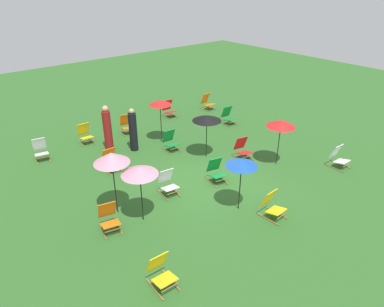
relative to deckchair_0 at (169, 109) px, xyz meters
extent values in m
plane|color=#2D6026|center=(-2.33, -5.76, -0.37)|extent=(40.00, 40.00, 0.00)
cube|color=olive|center=(-0.22, -0.04, -0.35)|extent=(0.08, 0.76, 0.04)
cube|color=olive|center=(0.22, -0.07, -0.35)|extent=(0.08, 0.76, 0.04)
cube|color=red|center=(-0.01, -0.15, -0.10)|extent=(0.51, 0.46, 0.13)
cube|color=red|center=(0.01, 0.15, 0.18)|extent=(0.49, 0.28, 0.57)
cylinder|color=olive|center=(-0.02, -0.35, -0.17)|extent=(0.44, 0.05, 0.03)
cube|color=olive|center=(1.94, -0.51, -0.35)|extent=(0.11, 0.76, 0.04)
cube|color=olive|center=(2.37, -0.47, -0.35)|extent=(0.11, 0.76, 0.04)
cube|color=orange|center=(2.16, -0.59, -0.10)|extent=(0.52, 0.48, 0.13)
cube|color=orange|center=(2.14, -0.29, 0.18)|extent=(0.50, 0.29, 0.57)
cylinder|color=olive|center=(2.18, -0.79, -0.17)|extent=(0.44, 0.07, 0.03)
cube|color=olive|center=(-6.62, -8.39, -0.35)|extent=(0.08, 0.76, 0.04)
cube|color=olive|center=(-6.18, -8.41, -0.35)|extent=(0.08, 0.76, 0.04)
cube|color=yellow|center=(-6.41, -8.50, -0.10)|extent=(0.50, 0.46, 0.13)
cube|color=yellow|center=(-6.39, -8.20, 0.18)|extent=(0.49, 0.27, 0.57)
cylinder|color=olive|center=(-6.42, -8.70, -0.17)|extent=(0.44, 0.05, 0.03)
cube|color=olive|center=(-6.61, -0.47, -0.35)|extent=(0.18, 0.75, 0.04)
cube|color=olive|center=(-6.18, -0.56, -0.35)|extent=(0.18, 0.75, 0.04)
cube|color=white|center=(-6.41, -0.61, -0.10)|extent=(0.55, 0.52, 0.13)
cube|color=white|center=(-6.36, -0.32, 0.18)|extent=(0.52, 0.33, 0.57)
cylinder|color=olive|center=(-6.45, -0.81, -0.17)|extent=(0.44, 0.11, 0.03)
cube|color=olive|center=(-4.97, -2.98, -0.35)|extent=(0.04, 0.76, 0.04)
cube|color=olive|center=(-4.53, -2.98, -0.35)|extent=(0.04, 0.76, 0.04)
cube|color=orange|center=(-4.75, -3.08, -0.10)|extent=(0.48, 0.43, 0.13)
cube|color=orange|center=(-4.75, -2.78, 0.18)|extent=(0.48, 0.25, 0.57)
cylinder|color=olive|center=(-4.75, -3.28, -0.17)|extent=(0.44, 0.03, 0.03)
cube|color=olive|center=(-2.83, -0.38, -0.35)|extent=(0.23, 0.74, 0.04)
cube|color=olive|center=(-2.40, -0.49, -0.35)|extent=(0.23, 0.74, 0.04)
cube|color=orange|center=(-2.64, -0.53, -0.10)|extent=(0.57, 0.54, 0.13)
cube|color=orange|center=(-2.57, -0.24, 0.18)|extent=(0.53, 0.36, 0.57)
cylinder|color=olive|center=(-2.69, -0.73, -0.17)|extent=(0.43, 0.14, 0.03)
cube|color=olive|center=(1.36, -2.57, -0.35)|extent=(0.12, 0.76, 0.04)
cube|color=olive|center=(1.79, -2.62, -0.35)|extent=(0.12, 0.76, 0.04)
cube|color=#148C38|center=(1.56, -2.69, -0.10)|extent=(0.53, 0.48, 0.13)
cube|color=#148C38|center=(1.60, -2.39, 0.18)|extent=(0.50, 0.30, 0.57)
cylinder|color=olive|center=(1.54, -2.89, -0.17)|extent=(0.44, 0.08, 0.03)
cube|color=olive|center=(-2.59, -5.88, -0.35)|extent=(0.21, 0.75, 0.04)
cube|color=olive|center=(-2.16, -5.99, -0.35)|extent=(0.21, 0.75, 0.04)
cube|color=#148C38|center=(-2.40, -6.03, -0.10)|extent=(0.57, 0.53, 0.13)
cube|color=#148C38|center=(-2.33, -5.74, 0.18)|extent=(0.52, 0.35, 0.57)
cylinder|color=olive|center=(-2.44, -6.23, -0.17)|extent=(0.43, 0.13, 0.03)
cube|color=olive|center=(1.50, -8.06, -0.35)|extent=(0.06, 0.76, 0.04)
cube|color=olive|center=(1.94, -8.08, -0.35)|extent=(0.06, 0.76, 0.04)
cube|color=white|center=(1.72, -8.17, -0.10)|extent=(0.50, 0.45, 0.13)
cube|color=white|center=(1.73, -7.87, 0.18)|extent=(0.49, 0.26, 0.57)
cylinder|color=olive|center=(1.71, -8.37, -0.17)|extent=(0.44, 0.04, 0.03)
cube|color=olive|center=(-0.66, -5.31, -0.35)|extent=(0.19, 0.75, 0.04)
cube|color=olive|center=(-0.23, -5.40, -0.35)|extent=(0.19, 0.75, 0.04)
cube|color=red|center=(-0.47, -5.45, -0.10)|extent=(0.56, 0.52, 0.13)
cube|color=red|center=(-0.41, -5.16, 0.18)|extent=(0.52, 0.34, 0.57)
cylinder|color=olive|center=(-0.51, -5.65, -0.17)|extent=(0.44, 0.12, 0.03)
cube|color=olive|center=(-4.69, -0.21, -0.35)|extent=(0.08, 0.76, 0.04)
cube|color=olive|center=(-4.25, -0.24, -0.35)|extent=(0.08, 0.76, 0.04)
cube|color=yellow|center=(-4.47, -0.32, -0.10)|extent=(0.50, 0.46, 0.13)
cube|color=yellow|center=(-4.46, -0.03, 0.18)|extent=(0.49, 0.27, 0.57)
cylinder|color=olive|center=(-4.49, -0.52, -0.17)|extent=(0.44, 0.05, 0.03)
cube|color=olive|center=(-2.70, -8.41, -0.35)|extent=(0.08, 0.76, 0.04)
cube|color=olive|center=(-2.26, -8.38, -0.35)|extent=(0.08, 0.76, 0.04)
cube|color=yellow|center=(-2.48, -8.50, -0.10)|extent=(0.50, 0.46, 0.13)
cube|color=yellow|center=(-2.49, -8.20, 0.18)|extent=(0.49, 0.27, 0.57)
cylinder|color=olive|center=(-2.47, -8.69, -0.17)|extent=(0.44, 0.05, 0.03)
cube|color=olive|center=(-2.36, -3.03, -0.35)|extent=(0.11, 0.76, 0.04)
cube|color=olive|center=(-1.93, -3.07, -0.35)|extent=(0.11, 0.76, 0.04)
cube|color=#148C38|center=(-2.15, -3.15, -0.10)|extent=(0.52, 0.48, 0.13)
cube|color=#148C38|center=(-2.13, -2.85, 0.18)|extent=(0.50, 0.29, 0.57)
cylinder|color=olive|center=(-2.17, -3.35, -0.17)|extent=(0.44, 0.07, 0.03)
cube|color=olive|center=(-4.30, -5.46, -0.35)|extent=(0.14, 0.76, 0.04)
cube|color=olive|center=(-3.87, -5.52, -0.35)|extent=(0.14, 0.76, 0.04)
cube|color=white|center=(-4.10, -5.59, -0.10)|extent=(0.54, 0.50, 0.13)
cube|color=white|center=(-4.06, -5.29, 0.18)|extent=(0.51, 0.31, 0.57)
cylinder|color=olive|center=(-4.13, -5.79, -0.17)|extent=(0.44, 0.09, 0.03)
cube|color=olive|center=(-6.59, -5.84, -0.35)|extent=(0.21, 0.75, 0.04)
cube|color=olive|center=(-6.16, -5.94, -0.35)|extent=(0.21, 0.75, 0.04)
cube|color=orange|center=(-6.40, -5.99, -0.10)|extent=(0.57, 0.53, 0.13)
cube|color=orange|center=(-6.33, -5.70, 0.18)|extent=(0.52, 0.35, 0.57)
cylinder|color=olive|center=(-6.45, -6.18, -0.17)|extent=(0.43, 0.13, 0.03)
cylinder|color=black|center=(-1.97, -2.13, 0.53)|extent=(0.03, 0.03, 1.80)
cone|color=red|center=(-1.97, -2.13, 1.35)|extent=(0.91, 0.91, 0.21)
cylinder|color=black|center=(-5.83, -5.30, 0.60)|extent=(0.03, 0.03, 1.95)
cone|color=pink|center=(-5.83, -5.30, 1.45)|extent=(1.01, 1.01, 0.31)
cylinder|color=black|center=(0.17, -6.47, 0.49)|extent=(0.03, 0.03, 1.73)
cone|color=red|center=(0.17, -6.47, 1.26)|extent=(1.04, 1.04, 0.25)
cylinder|color=black|center=(-5.44, -6.10, 0.49)|extent=(0.03, 0.03, 1.72)
cone|color=pink|center=(-5.44, -6.10, 1.26)|extent=(1.02, 1.02, 0.23)
cylinder|color=black|center=(-1.43, -4.34, 0.46)|extent=(0.03, 0.03, 1.66)
cone|color=black|center=(-1.43, -4.34, 1.21)|extent=(1.09, 1.09, 0.20)
cylinder|color=black|center=(-2.94, -7.48, 0.46)|extent=(0.03, 0.03, 1.67)
cone|color=#194CB2|center=(-2.94, -7.48, 1.21)|extent=(0.92, 0.92, 0.21)
cylinder|color=maroon|center=(-4.02, -1.42, 0.45)|extent=(0.38, 0.38, 1.63)
sphere|color=tan|center=(-4.02, -1.42, 1.37)|extent=(0.24, 0.24, 0.24)
cylinder|color=black|center=(-3.27, -2.08, 0.41)|extent=(0.37, 0.37, 1.55)
sphere|color=tan|center=(-3.27, -2.08, 1.28)|extent=(0.20, 0.20, 0.20)
camera|label=1|loc=(-9.50, -13.14, 5.93)|focal=32.50mm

